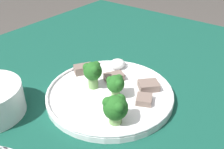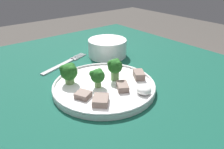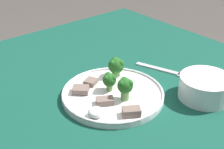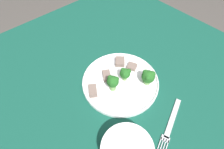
% 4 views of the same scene
% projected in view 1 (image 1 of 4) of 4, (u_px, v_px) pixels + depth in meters
% --- Properties ---
extents(table, '(1.07, 1.01, 0.72)m').
position_uv_depth(table, '(124.00, 134.00, 0.60)').
color(table, '#114738').
rests_on(table, ground_plane).
extents(dinner_plate, '(0.26, 0.26, 0.02)m').
position_uv_depth(dinner_plate, '(110.00, 94.00, 0.54)').
color(dinner_plate, white).
rests_on(dinner_plate, table).
extents(broccoli_floret_near_rim_left, '(0.04, 0.04, 0.06)m').
position_uv_depth(broccoli_floret_near_rim_left, '(93.00, 72.00, 0.54)').
color(broccoli_floret_near_rim_left, '#709E56').
rests_on(broccoli_floret_near_rim_left, dinner_plate).
extents(broccoli_floret_center_left, '(0.04, 0.04, 0.05)m').
position_uv_depth(broccoli_floret_center_left, '(116.00, 84.00, 0.51)').
color(broccoli_floret_center_left, '#709E56').
rests_on(broccoli_floret_center_left, dinner_plate).
extents(broccoli_floret_back_left, '(0.05, 0.04, 0.05)m').
position_uv_depth(broccoli_floret_back_left, '(116.00, 108.00, 0.45)').
color(broccoli_floret_back_left, '#709E56').
rests_on(broccoli_floret_back_left, dinner_plate).
extents(meat_slice_front_slice, '(0.05, 0.04, 0.02)m').
position_uv_depth(meat_slice_front_slice, '(84.00, 69.00, 0.61)').
color(meat_slice_front_slice, '#756056').
rests_on(meat_slice_front_slice, dinner_plate).
extents(meat_slice_middle_slice, '(0.05, 0.05, 0.02)m').
position_uv_depth(meat_slice_middle_slice, '(148.00, 86.00, 0.55)').
color(meat_slice_middle_slice, '#756056').
rests_on(meat_slice_middle_slice, dinner_plate).
extents(meat_slice_rear_slice, '(0.05, 0.04, 0.01)m').
position_uv_depth(meat_slice_rear_slice, '(114.00, 77.00, 0.58)').
color(meat_slice_rear_slice, '#756056').
rests_on(meat_slice_rear_slice, dinner_plate).
extents(meat_slice_edge_slice, '(0.04, 0.04, 0.01)m').
position_uv_depth(meat_slice_edge_slice, '(145.00, 98.00, 0.51)').
color(meat_slice_edge_slice, '#756056').
rests_on(meat_slice_edge_slice, dinner_plate).
extents(sauce_dollop, '(0.04, 0.04, 0.02)m').
position_uv_depth(sauce_dollop, '(117.00, 64.00, 0.62)').
color(sauce_dollop, white).
rests_on(sauce_dollop, dinner_plate).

